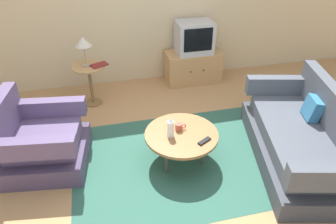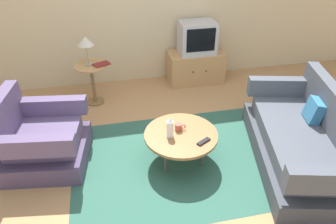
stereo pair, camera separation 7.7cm
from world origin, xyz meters
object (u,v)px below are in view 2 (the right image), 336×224
at_px(mug, 179,127).
at_px(book, 101,64).
at_px(armchair, 40,141).
at_px(tv_remote_dark, 204,142).
at_px(couch, 302,141).
at_px(coffee_table, 181,136).
at_px(television, 197,38).
at_px(vase, 170,127).
at_px(side_table, 92,76).
at_px(table_lamp, 86,42).
at_px(tv_stand, 195,67).

distance_m(mug, book, 1.69).
height_order(armchair, tv_remote_dark, armchair).
bearing_deg(armchair, couch, 85.95).
bearing_deg(coffee_table, television, 69.13).
xyz_separation_m(vase, book, (-0.68, 1.57, 0.12)).
relative_size(television, tv_remote_dark, 3.36).
bearing_deg(mug, vase, -142.46).
height_order(armchair, side_table, armchair).
height_order(coffee_table, mug, mug).
relative_size(table_lamp, tv_remote_dark, 2.50).
relative_size(couch, mug, 15.70).
bearing_deg(couch, side_table, 64.90).
relative_size(armchair, table_lamp, 2.37).
bearing_deg(side_table, television, 12.13).
bearing_deg(side_table, mug, -57.53).
relative_size(armchair, couch, 0.51).
bearing_deg(couch, tv_stand, 29.08).
xyz_separation_m(tv_stand, book, (-1.56, -0.41, 0.38)).
height_order(table_lamp, tv_remote_dark, table_lamp).
relative_size(side_table, television, 1.09).
xyz_separation_m(television, book, (-1.56, -0.41, -0.14)).
relative_size(television, mug, 4.53).
bearing_deg(armchair, tv_remote_dark, 81.13).
relative_size(side_table, vase, 2.50).
xyz_separation_m(armchair, book, (0.78, 1.21, 0.35)).
xyz_separation_m(armchair, vase, (1.46, -0.36, 0.23)).
bearing_deg(table_lamp, vase, -61.93).
xyz_separation_m(armchair, mug, (1.58, -0.27, 0.15)).
bearing_deg(table_lamp, tv_stand, 12.21).
relative_size(couch, vase, 7.93).
height_order(mug, book, book).
height_order(tv_stand, mug, tv_stand).
distance_m(armchair, side_table, 1.40).
distance_m(television, book, 1.62).
bearing_deg(television, tv_stand, 90.00).
height_order(mug, tv_remote_dark, mug).
height_order(couch, table_lamp, table_lamp).
xyz_separation_m(tv_stand, table_lamp, (-1.74, -0.38, 0.72)).
height_order(couch, book, couch).
xyz_separation_m(coffee_table, tv_remote_dark, (0.20, -0.20, 0.04)).
distance_m(armchair, mug, 1.61).
relative_size(tv_stand, book, 3.41).
height_order(television, mug, television).
xyz_separation_m(table_lamp, vase, (0.86, -1.61, -0.46)).
height_order(television, tv_remote_dark, television).
distance_m(armchair, vase, 1.52).
bearing_deg(couch, coffee_table, 91.58).
height_order(armchair, television, television).
height_order(tv_remote_dark, book, book).
distance_m(tv_remote_dark, book, 2.04).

